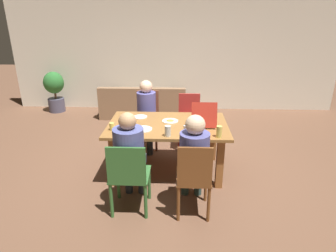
# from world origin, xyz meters

# --- Properties ---
(ground_plane) EXTENTS (20.00, 20.00, 0.00)m
(ground_plane) POSITION_xyz_m (0.00, 0.00, 0.00)
(ground_plane) COLOR brown
(back_wall) EXTENTS (7.88, 0.12, 2.71)m
(back_wall) POSITION_xyz_m (0.00, 3.26, 1.36)
(back_wall) COLOR white
(back_wall) RESTS_ON ground
(dining_table) EXTENTS (1.70, 1.09, 0.76)m
(dining_table) POSITION_xyz_m (0.00, 0.00, 0.64)
(dining_table) COLOR olive
(dining_table) RESTS_ON ground
(chair_0) EXTENTS (0.41, 0.45, 0.98)m
(chair_0) POSITION_xyz_m (-0.40, 0.98, 0.53)
(chair_0) COLOR brown
(chair_0) RESTS_ON ground
(person_0) EXTENTS (0.32, 0.55, 1.21)m
(person_0) POSITION_xyz_m (-0.40, 0.82, 0.71)
(person_0) COLOR #2E363F
(person_0) RESTS_ON ground
(chair_1) EXTENTS (0.39, 0.45, 0.94)m
(chair_1) POSITION_xyz_m (0.34, -1.04, 0.52)
(chair_1) COLOR brown
(chair_1) RESTS_ON ground
(person_1) EXTENTS (0.34, 0.56, 1.22)m
(person_1) POSITION_xyz_m (0.34, -0.88, 0.72)
(person_1) COLOR #2C433F
(person_1) RESTS_ON ground
(chair_2) EXTENTS (0.45, 0.44, 0.91)m
(chair_2) POSITION_xyz_m (-0.40, -1.01, 0.51)
(chair_2) COLOR #346C31
(chair_2) RESTS_ON ground
(person_2) EXTENTS (0.35, 0.55, 1.23)m
(person_2) POSITION_xyz_m (-0.40, -0.86, 0.72)
(person_2) COLOR #2B313A
(person_2) RESTS_ON ground
(chair_3) EXTENTS (0.40, 0.41, 0.93)m
(chair_3) POSITION_xyz_m (0.34, 0.97, 0.50)
(chair_3) COLOR #AE2D28
(chair_3) RESTS_ON ground
(pizza_box_0) EXTENTS (0.35, 0.44, 0.36)m
(pizza_box_0) POSITION_xyz_m (0.50, 0.03, 0.81)
(pizza_box_0) COLOR #B32B1D
(pizza_box_0) RESTS_ON dining_table
(plate_0) EXTENTS (0.21, 0.21, 0.01)m
(plate_0) POSITION_xyz_m (-0.43, 0.27, 0.77)
(plate_0) COLOR white
(plate_0) RESTS_ON dining_table
(plate_1) EXTENTS (0.24, 0.24, 0.03)m
(plate_1) POSITION_xyz_m (0.03, 0.11, 0.77)
(plate_1) COLOR white
(plate_1) RESTS_ON dining_table
(plate_2) EXTENTS (0.26, 0.26, 0.01)m
(plate_2) POSITION_xyz_m (-0.33, -0.23, 0.77)
(plate_2) COLOR white
(plate_2) RESTS_ON dining_table
(drinking_glass_0) EXTENTS (0.07, 0.07, 0.15)m
(drinking_glass_0) POSITION_xyz_m (0.67, -0.46, 0.84)
(drinking_glass_0) COLOR #DDCC5F
(drinking_glass_0) RESTS_ON dining_table
(drinking_glass_1) EXTENTS (0.08, 0.08, 0.14)m
(drinking_glass_1) POSITION_xyz_m (0.02, -0.45, 0.83)
(drinking_glass_1) COLOR silver
(drinking_glass_1) RESTS_ON dining_table
(drinking_glass_2) EXTENTS (0.06, 0.06, 0.14)m
(drinking_glass_2) POSITION_xyz_m (0.25, -0.42, 0.83)
(drinking_glass_2) COLOR silver
(drinking_glass_2) RESTS_ON dining_table
(drinking_glass_3) EXTENTS (0.07, 0.07, 0.10)m
(drinking_glass_3) POSITION_xyz_m (-0.74, -0.27, 0.81)
(drinking_glass_3) COLOR #DDCB5C
(drinking_glass_3) RESTS_ON dining_table
(couch) EXTENTS (1.94, 0.81, 0.74)m
(couch) POSITION_xyz_m (-0.68, 2.58, 0.27)
(couch) COLOR #906D4E
(couch) RESTS_ON ground
(potted_plant) EXTENTS (0.47, 0.47, 0.98)m
(potted_plant) POSITION_xyz_m (-2.86, 2.83, 0.56)
(potted_plant) COLOR #4F4D64
(potted_plant) RESTS_ON ground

